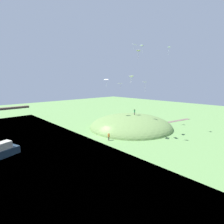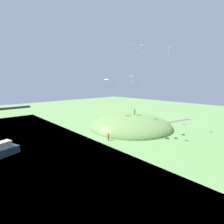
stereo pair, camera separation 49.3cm
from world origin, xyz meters
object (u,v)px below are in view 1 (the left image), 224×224
(person_walking_path, at_px, (134,111))
(kite_1, at_px, (145,82))
(kite_3, at_px, (135,45))
(kite_8, at_px, (106,80))
(kite_6, at_px, (142,46))
(kite_7, at_px, (131,77))
(kite_5, at_px, (132,76))
(person_watching_kites, at_px, (109,136))
(kite_9, at_px, (120,83))
(kite_2, at_px, (138,51))
(kite_0, at_px, (169,48))
(kite_4, at_px, (132,76))

(person_walking_path, bearing_deg, kite_1, -30.29)
(kite_3, distance_m, kite_8, 11.89)
(kite_6, height_order, kite_7, kite_6)
(kite_6, bearing_deg, kite_5, -152.04)
(person_watching_kites, relative_size, kite_1, 0.89)
(kite_9, bearing_deg, kite_7, -90.53)
(person_watching_kites, bearing_deg, kite_1, 64.31)
(person_walking_path, relative_size, kite_6, 0.83)
(kite_7, bearing_deg, kite_6, 9.63)
(kite_3, bearing_deg, kite_2, -129.91)
(kite_8, bearing_deg, person_walking_path, -30.14)
(person_watching_kites, bearing_deg, kite_7, 115.02)
(person_watching_kites, distance_m, kite_3, 20.29)
(kite_2, xyz_separation_m, kite_3, (2.53, 3.02, 2.03))
(kite_2, height_order, kite_7, kite_2)
(kite_2, height_order, kite_8, kite_2)
(kite_1, bearing_deg, kite_3, 93.65)
(kite_0, distance_m, kite_9, 14.59)
(person_watching_kites, xyz_separation_m, kite_0, (13.24, -5.91, 19.23))
(person_watching_kites, xyz_separation_m, kite_2, (3.12, -5.10, 17.34))
(person_walking_path, height_order, kite_9, kite_9)
(kite_6, distance_m, kite_8, 13.22)
(kite_4, height_order, kite_8, kite_4)
(kite_4, xyz_separation_m, kite_9, (-5.79, -0.69, -2.16))
(person_watching_kites, height_order, kite_9, kite_9)
(kite_4, bearing_deg, kite_7, -142.04)
(kite_5, bearing_deg, kite_2, -103.67)
(kite_0, bearing_deg, kite_3, 153.23)
(kite_6, xyz_separation_m, kite_7, (-5.15, -0.87, -8.20))
(kite_8, height_order, kite_9, kite_8)
(kite_2, distance_m, kite_9, 13.81)
(kite_2, distance_m, kite_6, 14.16)
(kite_9, bearing_deg, kite_2, -119.97)
(kite_5, xyz_separation_m, kite_8, (2.24, 10.45, -0.69))
(person_walking_path, xyz_separation_m, kite_7, (-3.55, -1.55, 9.37))
(kite_5, xyz_separation_m, kite_7, (5.66, 4.86, 0.02))
(kite_0, relative_size, kite_1, 0.89)
(kite_0, distance_m, kite_4, 13.68)
(person_watching_kites, xyz_separation_m, kite_1, (5.82, -4.89, 11.48))
(kite_1, xyz_separation_m, kite_8, (0.02, 12.23, 0.65))
(kite_7, bearing_deg, kite_9, 89.47)
(kite_7, xyz_separation_m, kite_8, (-3.41, 5.59, -0.70))
(person_walking_path, distance_m, kite_1, 13.41)
(kite_1, relative_size, kite_5, 1.27)
(person_watching_kites, distance_m, kite_0, 24.08)
(kite_0, height_order, kite_4, kite_0)
(person_walking_path, xyz_separation_m, kite_5, (-9.20, -6.41, 9.35))
(person_walking_path, relative_size, kite_1, 0.83)
(person_walking_path, relative_size, kite_0, 0.93)
(person_watching_kites, bearing_deg, kite_3, 84.11)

